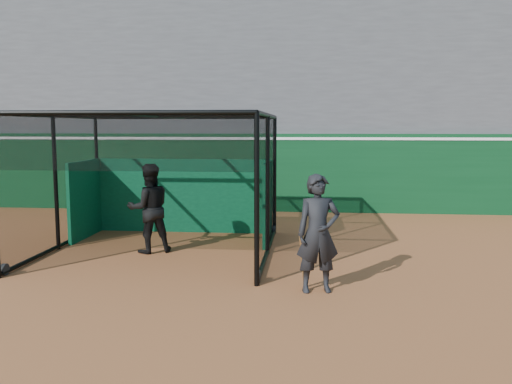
{
  "coord_description": "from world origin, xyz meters",
  "views": [
    {
      "loc": [
        2.21,
        -8.93,
        2.74
      ],
      "look_at": [
        1.13,
        2.0,
        1.4
      ],
      "focal_mm": 38.0,
      "sensor_mm": 36.0,
      "label": 1
    }
  ],
  "objects": [
    {
      "name": "ground",
      "position": [
        0.0,
        0.0,
        0.0
      ],
      "size": [
        120.0,
        120.0,
        0.0
      ],
      "primitive_type": "plane",
      "color": "brown",
      "rests_on": "ground"
    },
    {
      "name": "outfield_wall",
      "position": [
        0.0,
        8.5,
        1.29
      ],
      "size": [
        50.0,
        0.5,
        2.5
      ],
      "color": "#0A3719",
      "rests_on": "ground"
    },
    {
      "name": "grandstand",
      "position": [
        0.0,
        12.27,
        4.48
      ],
      "size": [
        50.0,
        7.85,
        8.95
      ],
      "color": "#4C4C4F",
      "rests_on": "ground"
    },
    {
      "name": "batting_cage",
      "position": [
        -1.02,
        2.49,
        1.48
      ],
      "size": [
        4.79,
        4.82,
        2.97
      ],
      "color": "black",
      "rests_on": "ground"
    },
    {
      "name": "batter",
      "position": [
        -1.24,
        2.38,
        0.97
      ],
      "size": [
        1.18,
        1.09,
        1.94
      ],
      "primitive_type": "imported",
      "rotation": [
        0.0,
        0.0,
        3.63
      ],
      "color": "black",
      "rests_on": "ground"
    },
    {
      "name": "on_deck_player",
      "position": [
        2.37,
        -0.12,
        0.98
      ],
      "size": [
        0.8,
        0.61,
        1.96
      ],
      "color": "black",
      "rests_on": "ground"
    }
  ]
}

